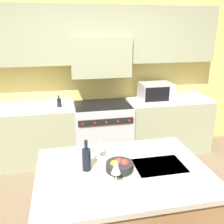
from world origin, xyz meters
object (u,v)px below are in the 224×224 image
fruit_bowl (120,166)px  wine_glass_near (116,167)px  oil_bottle_on_counter (59,103)px  wine_bottle (86,159)px  microwave (156,91)px  range_stove (103,131)px  wine_glass_far (99,145)px

fruit_bowl → wine_glass_near: bearing=-111.8°
wine_glass_near → oil_bottle_on_counter: 2.10m
wine_bottle → oil_bottle_on_counter: 1.83m
microwave → range_stove: bearing=-178.8°
fruit_bowl → oil_bottle_on_counter: size_ratio=1.33×
wine_bottle → fruit_bowl: 0.29m
fruit_bowl → wine_bottle: bearing=167.8°
wine_glass_far → wine_glass_near: bearing=-81.2°
oil_bottle_on_counter → fruit_bowl: bearing=-75.2°
wine_glass_near → fruit_bowl: wine_glass_near is taller
range_stove → oil_bottle_on_counter: (-0.67, -0.06, 0.55)m
range_stove → fruit_bowl: fruit_bowl is taller
microwave → wine_glass_near: microwave is taller
range_stove → fruit_bowl: size_ratio=3.88×
wine_bottle → oil_bottle_on_counter: (-0.22, 1.82, -0.01)m
range_stove → wine_glass_near: wine_glass_near is taller
microwave → oil_bottle_on_counter: 1.58m
wine_bottle → wine_glass_near: 0.32m
wine_bottle → fruit_bowl: (0.28, -0.06, -0.07)m
wine_glass_far → fruit_bowl: (0.14, -0.24, -0.10)m
oil_bottle_on_counter → wine_glass_near: bearing=-78.3°
wine_bottle → wine_glass_far: bearing=51.3°
wine_bottle → wine_glass_far: wine_bottle is taller
range_stove → wine_bottle: bearing=-103.5°
microwave → oil_bottle_on_counter: (-1.58, -0.08, -0.07)m
wine_glass_far → oil_bottle_on_counter: 1.68m
wine_bottle → wine_glass_far: 0.23m
wine_bottle → microwave: bearing=54.4°
range_stove → wine_bottle: 2.01m
microwave → wine_bottle: 2.33m
wine_glass_near → fruit_bowl: 0.22m
oil_bottle_on_counter → microwave: bearing=2.8°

